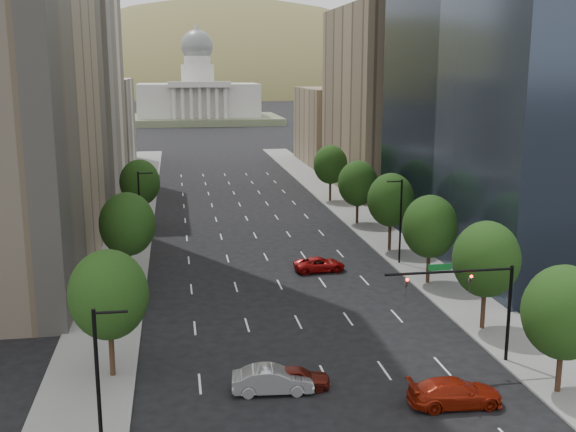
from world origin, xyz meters
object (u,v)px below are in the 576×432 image
traffic_signal (477,293)px  car_silver (273,380)px  car_red_near (455,393)px  car_red_far (319,264)px  capitol (198,100)px  car_maroon (296,378)px

traffic_signal → car_silver: 15.09m
car_red_near → car_red_far: car_red_near is taller
capitol → car_silver: bearing=-91.0°
traffic_signal → car_red_near: traffic_signal is taller
traffic_signal → car_red_near: bearing=-123.4°
traffic_signal → car_red_far: traffic_signal is taller
traffic_signal → capitol: bearing=92.7°
capitol → car_red_far: size_ratio=11.59×
car_red_near → car_silver: car_silver is taller
car_red_near → car_maroon: (-9.14, 3.84, -0.10)m
car_red_near → capitol: bearing=3.8°
capitol → car_maroon: 221.51m
traffic_signal → car_maroon: 13.60m
car_red_near → car_silver: bearing=73.8°
car_maroon → car_silver: (-1.58, -0.30, 0.11)m
car_maroon → capitol: bearing=5.3°
car_maroon → car_red_far: size_ratio=0.84×
car_maroon → car_silver: 1.61m
capitol → car_red_near: size_ratio=10.37×
car_maroon → car_red_far: car_maroon is taller
traffic_signal → capitol: size_ratio=0.15×
car_red_near → car_maroon: size_ratio=1.33×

